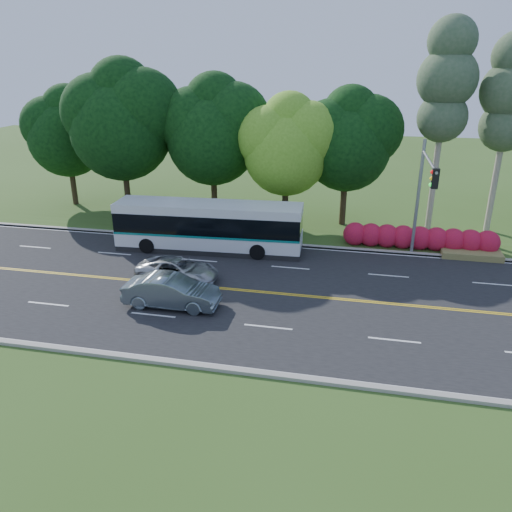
% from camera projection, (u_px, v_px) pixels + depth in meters
% --- Properties ---
extents(ground, '(120.00, 120.00, 0.00)m').
position_uv_depth(ground, '(290.00, 295.00, 25.48)').
color(ground, '#35541C').
rests_on(ground, ground).
extents(road, '(60.00, 14.00, 0.02)m').
position_uv_depth(road, '(290.00, 295.00, 25.48)').
color(road, black).
rests_on(road, ground).
extents(curb_north, '(60.00, 0.30, 0.15)m').
position_uv_depth(curb_north, '(306.00, 246.00, 31.96)').
color(curb_north, gray).
rests_on(curb_north, ground).
extents(curb_south, '(60.00, 0.30, 0.15)m').
position_uv_depth(curb_south, '(263.00, 374.00, 18.95)').
color(curb_south, gray).
rests_on(curb_south, ground).
extents(grass_verge, '(60.00, 4.00, 0.10)m').
position_uv_depth(grass_verge, '(309.00, 237.00, 33.66)').
color(grass_verge, '#35541C').
rests_on(grass_verge, ground).
extents(lane_markings, '(57.60, 13.82, 0.00)m').
position_uv_depth(lane_markings, '(288.00, 294.00, 25.49)').
color(lane_markings, gold).
rests_on(lane_markings, road).
extents(tree_row, '(44.70, 9.10, 13.84)m').
position_uv_depth(tree_row, '(245.00, 128.00, 35.04)').
color(tree_row, black).
rests_on(tree_row, ground).
extents(bougainvillea_hedge, '(9.50, 2.25, 1.50)m').
position_uv_depth(bougainvillea_hedge, '(423.00, 239.00, 31.26)').
color(bougainvillea_hedge, '#A20D3B').
rests_on(bougainvillea_hedge, ground).
extents(traffic_signal, '(0.42, 6.10, 7.00)m').
position_uv_depth(traffic_signal, '(423.00, 187.00, 27.44)').
color(traffic_signal, gray).
rests_on(traffic_signal, ground).
extents(transit_bus, '(11.63, 3.10, 3.01)m').
position_uv_depth(transit_bus, '(209.00, 227.00, 30.95)').
color(transit_bus, silver).
rests_on(transit_bus, road).
extents(sedan, '(4.65, 1.65, 1.53)m').
position_uv_depth(sedan, '(172.00, 292.00, 24.03)').
color(sedan, slate).
rests_on(sedan, road).
extents(suv, '(4.58, 2.35, 1.24)m').
position_uv_depth(suv, '(178.00, 270.00, 26.89)').
color(suv, '#AFB2B4').
rests_on(suv, road).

